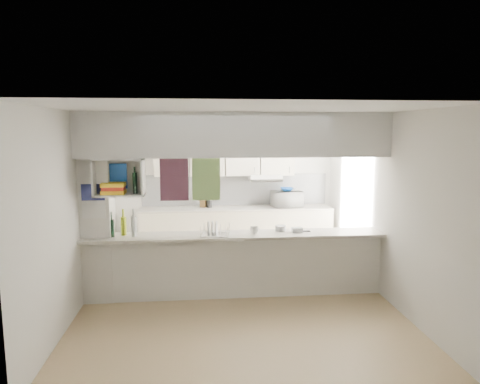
{
  "coord_description": "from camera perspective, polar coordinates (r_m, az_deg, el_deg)",
  "views": [
    {
      "loc": [
        -0.51,
        -5.84,
        2.34
      ],
      "look_at": [
        0.11,
        0.5,
        1.44
      ],
      "focal_mm": 32.0,
      "sensor_mm": 36.0,
      "label": 1
    }
  ],
  "objects": [
    {
      "name": "floor",
      "position": [
        6.31,
        -0.59,
        -13.73
      ],
      "size": [
        4.8,
        4.8,
        0.0
      ],
      "primitive_type": "plane",
      "color": "tan",
      "rests_on": "ground"
    },
    {
      "name": "ceiling",
      "position": [
        5.87,
        -0.62,
        10.55
      ],
      "size": [
        4.8,
        4.8,
        0.0
      ],
      "primitive_type": "plane",
      "color": "white",
      "rests_on": "wall_back"
    },
    {
      "name": "wall_back",
      "position": [
        8.32,
        -2.04,
        0.85
      ],
      "size": [
        4.2,
        0.0,
        4.2
      ],
      "primitive_type": "plane",
      "rotation": [
        1.57,
        0.0,
        0.0
      ],
      "color": "silver",
      "rests_on": "floor"
    },
    {
      "name": "wall_left",
      "position": [
        6.14,
        -20.53,
        -2.25
      ],
      "size": [
        0.0,
        4.8,
        4.8
      ],
      "primitive_type": "plane",
      "rotation": [
        1.57,
        0.0,
        1.57
      ],
      "color": "silver",
      "rests_on": "floor"
    },
    {
      "name": "wall_right",
      "position": [
        6.48,
        18.24,
        -1.62
      ],
      "size": [
        0.0,
        4.8,
        4.8
      ],
      "primitive_type": "plane",
      "rotation": [
        1.57,
        0.0,
        -1.57
      ],
      "color": "silver",
      "rests_on": "floor"
    },
    {
      "name": "servery_partition",
      "position": [
        5.89,
        -2.29,
        1.38
      ],
      "size": [
        4.2,
        0.5,
        2.6
      ],
      "color": "silver",
      "rests_on": "floor"
    },
    {
      "name": "cubby_shelf",
      "position": [
        5.91,
        -15.88,
        1.59
      ],
      "size": [
        0.65,
        0.35,
        0.5
      ],
      "color": "white",
      "rests_on": "bulkhead"
    },
    {
      "name": "kitchen_run",
      "position": [
        8.15,
        -0.78,
        -2.68
      ],
      "size": [
        3.6,
        0.63,
        2.24
      ],
      "color": "beige",
      "rests_on": "floor"
    },
    {
      "name": "microwave",
      "position": [
        8.2,
        6.27,
        -0.92
      ],
      "size": [
        0.6,
        0.46,
        0.3
      ],
      "primitive_type": "imported",
      "rotation": [
        0.0,
        0.0,
        3.32
      ],
      "color": "white",
      "rests_on": "bench_top"
    },
    {
      "name": "bowl",
      "position": [
        8.19,
        6.25,
        0.35
      ],
      "size": [
        0.25,
        0.25,
        0.06
      ],
      "primitive_type": "imported",
      "color": "navy",
      "rests_on": "microwave"
    },
    {
      "name": "dish_rack",
      "position": [
        5.95,
        -3.35,
        -4.99
      ],
      "size": [
        0.42,
        0.34,
        0.21
      ],
      "rotation": [
        0.0,
        0.0,
        -0.15
      ],
      "color": "silver",
      "rests_on": "breakfast_bar"
    },
    {
      "name": "cup",
      "position": [
        5.99,
        1.91,
        -5.09
      ],
      "size": [
        0.14,
        0.14,
        0.1
      ],
      "primitive_type": "imported",
      "rotation": [
        0.0,
        0.0,
        -0.16
      ],
      "color": "white",
      "rests_on": "dish_rack"
    },
    {
      "name": "wine_bottles",
      "position": [
        6.09,
        -15.29,
        -4.41
      ],
      "size": [
        0.38,
        0.16,
        0.38
      ],
      "color": "black",
      "rests_on": "breakfast_bar"
    },
    {
      "name": "plastic_tubs",
      "position": [
        6.21,
        6.33,
        -4.91
      ],
      "size": [
        0.5,
        0.23,
        0.08
      ],
      "color": "silver",
      "rests_on": "breakfast_bar"
    },
    {
      "name": "utensil_jar",
      "position": [
        8.11,
        -4.13,
        -1.56
      ],
      "size": [
        0.1,
        0.1,
        0.15
      ],
      "primitive_type": "cylinder",
      "color": "black",
      "rests_on": "bench_top"
    },
    {
      "name": "knife_block",
      "position": [
        8.13,
        -4.94,
        -1.26
      ],
      "size": [
        0.14,
        0.13,
        0.22
      ],
      "primitive_type": "cube",
      "rotation": [
        0.0,
        0.0,
        -0.41
      ],
      "color": "#50381B",
      "rests_on": "bench_top"
    }
  ]
}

